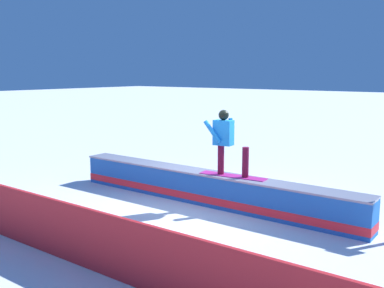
% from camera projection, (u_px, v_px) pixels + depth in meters
% --- Properties ---
extents(ground_plane, '(120.00, 120.00, 0.00)m').
position_uv_depth(ground_plane, '(207.00, 203.00, 10.00)').
color(ground_plane, white).
extents(grind_box, '(7.23, 0.66, 0.72)m').
position_uv_depth(grind_box, '(207.00, 189.00, 9.94)').
color(grind_box, blue).
rests_on(grind_box, ground_plane).
extents(snowboarder, '(1.52, 0.51, 1.41)m').
position_uv_depth(snowboarder, '(226.00, 140.00, 9.45)').
color(snowboarder, '#B52589').
rests_on(snowboarder, grind_box).
extents(safety_fence, '(10.59, 0.18, 0.94)m').
position_uv_depth(safety_fence, '(66.00, 231.00, 6.92)').
color(safety_fence, red).
rests_on(safety_fence, ground_plane).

